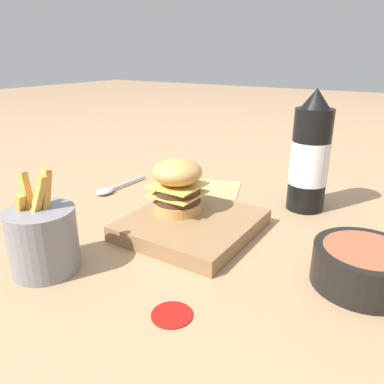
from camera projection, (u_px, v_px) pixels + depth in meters
name	position (u px, v px, depth m)	size (l,w,h in m)	color
ground_plane	(176.00, 230.00, 0.70)	(6.00, 6.00, 0.00)	#9E7A56
serving_board	(192.00, 225.00, 0.69)	(0.23, 0.22, 0.03)	olive
burger	(177.00, 185.00, 0.70)	(0.09, 0.09, 0.10)	tan
ketchup_bottle	(310.00, 157.00, 0.76)	(0.08, 0.08, 0.25)	black
fries_basket	(43.00, 238.00, 0.56)	(0.10, 0.10, 0.16)	slate
side_bowl	(364.00, 264.00, 0.53)	(0.14, 0.14, 0.06)	black
spoon	(110.00, 189.00, 0.89)	(0.16, 0.03, 0.01)	#B2B2B7
ketchup_puddle	(172.00, 314.00, 0.47)	(0.05, 0.05, 0.00)	#9E140F
parchment_square	(212.00, 188.00, 0.91)	(0.17, 0.17, 0.00)	tan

